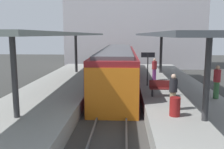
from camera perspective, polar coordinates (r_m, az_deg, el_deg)
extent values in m
plane|color=#383835|center=(15.18, 0.51, -7.58)|extent=(80.00, 80.00, 0.00)
cube|color=#9E9E99|center=(15.67, -13.57, -5.41)|extent=(4.40, 28.00, 1.00)
cube|color=#9E9E99|center=(15.35, 14.90, -5.76)|extent=(4.40, 28.00, 1.00)
cube|color=#423F3D|center=(15.15, 0.51, -7.22)|extent=(3.20, 28.00, 0.20)
cube|color=slate|center=(15.15, -2.23, -6.56)|extent=(0.08, 28.00, 0.14)
cube|color=slate|center=(15.09, 3.26, -6.63)|extent=(0.08, 28.00, 0.14)
cube|color=maroon|center=(19.75, 1.17, 1.23)|extent=(2.70, 15.66, 2.90)
cube|color=orange|center=(12.06, -0.08, -4.61)|extent=(2.65, 0.08, 2.60)
cube|color=black|center=(19.80, -2.80, 2.26)|extent=(0.04, 14.41, 0.76)
cube|color=black|center=(19.71, 5.16, 2.20)|extent=(0.04, 14.41, 0.76)
cube|color=#515156|center=(19.60, 1.18, 5.72)|extent=(2.16, 14.88, 0.20)
cylinder|color=#333335|center=(10.73, -21.44, -0.65)|extent=(0.24, 0.24, 3.32)
cylinder|color=#333335|center=(22.72, -8.25, 4.73)|extent=(0.24, 0.24, 3.32)
cube|color=slate|center=(16.53, -12.69, 9.02)|extent=(4.18, 21.00, 0.16)
cylinder|color=#333335|center=(10.27, 20.92, -1.10)|extent=(0.24, 0.24, 3.30)
cylinder|color=#333335|center=(22.51, 11.15, 4.58)|extent=(0.24, 0.24, 3.30)
cube|color=#3D4247|center=(16.23, 14.46, 8.88)|extent=(4.18, 21.00, 0.16)
cube|color=black|center=(13.96, 9.18, -4.09)|extent=(0.08, 0.32, 0.40)
cube|color=black|center=(14.12, 13.63, -4.08)|extent=(0.08, 0.32, 0.40)
cube|color=maroon|center=(13.98, 11.45, -3.17)|extent=(1.40, 0.40, 0.06)
cube|color=maroon|center=(14.10, 11.37, -2.11)|extent=(1.40, 0.06, 0.40)
cylinder|color=#262628|center=(16.62, 8.16, 1.20)|extent=(0.08, 0.08, 2.20)
cube|color=black|center=(16.51, 8.23, 4.47)|extent=(0.90, 0.06, 0.32)
cylinder|color=maroon|center=(10.76, 14.21, -7.15)|extent=(0.44, 0.44, 0.80)
cylinder|color=#998460|center=(11.56, 13.75, -5.89)|extent=(0.28, 0.28, 0.84)
cylinder|color=#232328|center=(11.40, 13.88, -2.41)|extent=(0.36, 0.36, 0.59)
sphere|color=beige|center=(11.32, 13.96, -0.42)|extent=(0.22, 0.22, 0.22)
cylinder|color=#386B3D|center=(14.32, 22.77, -3.33)|extent=(0.28, 0.28, 0.90)
cylinder|color=maroon|center=(14.18, 22.96, -0.27)|extent=(0.36, 0.36, 0.65)
sphere|color=tan|center=(14.12, 23.07, 1.48)|extent=(0.22, 0.22, 0.22)
cylinder|color=#7A337A|center=(18.75, 9.64, -0.04)|extent=(0.28, 0.28, 0.84)
cylinder|color=maroon|center=(18.65, 9.70, 2.11)|extent=(0.36, 0.36, 0.58)
sphere|color=beige|center=(18.61, 9.73, 3.33)|extent=(0.22, 0.22, 0.22)
cube|color=#B7B2B7|center=(34.56, 5.09, 10.97)|extent=(18.00, 6.00, 11.00)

